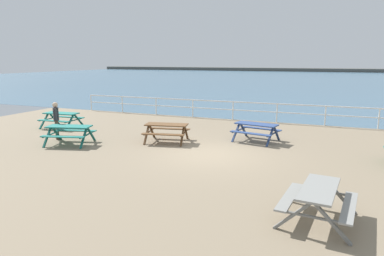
# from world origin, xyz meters

# --- Properties ---
(ground_plane) EXTENTS (30.00, 24.00, 0.20)m
(ground_plane) POSITION_xyz_m (0.00, 0.00, -0.10)
(ground_plane) COLOR gray
(sea_band) EXTENTS (142.00, 90.00, 0.01)m
(sea_band) POSITION_xyz_m (0.00, 52.75, 0.00)
(sea_band) COLOR #476B84
(sea_band) RESTS_ON ground
(distant_shoreline) EXTENTS (142.00, 6.00, 1.80)m
(distant_shoreline) POSITION_xyz_m (0.00, 95.75, 0.00)
(distant_shoreline) COLOR #4C4C47
(distant_shoreline) RESTS_ON ground
(seaward_railing) EXTENTS (23.07, 0.07, 1.08)m
(seaward_railing) POSITION_xyz_m (0.00, 7.75, 0.77)
(seaward_railing) COLOR white
(seaward_railing) RESTS_ON ground
(picnic_table_near_left) EXTENTS (2.05, 1.83, 0.80)m
(picnic_table_near_left) POSITION_xyz_m (1.14, 2.76, 0.58)
(picnic_table_near_left) COLOR #334C84
(picnic_table_near_left) RESTS_ON ground
(picnic_table_far_left) EXTENTS (2.14, 1.93, 0.80)m
(picnic_table_far_left) POSITION_xyz_m (-6.02, -0.71, 0.58)
(picnic_table_far_left) COLOR #1E7A70
(picnic_table_far_left) RESTS_ON ground
(picnic_table_far_right) EXTENTS (1.70, 1.94, 0.80)m
(picnic_table_far_right) POSITION_xyz_m (3.99, -4.33, 0.58)
(picnic_table_far_right) COLOR gray
(picnic_table_far_right) RESTS_ON ground
(picnic_table_seaward) EXTENTS (2.07, 1.84, 0.80)m
(picnic_table_seaward) POSITION_xyz_m (-2.42, 1.20, 0.58)
(picnic_table_seaward) COLOR brown
(picnic_table_seaward) RESTS_ON ground
(picnic_table_corner) EXTENTS (1.91, 1.66, 0.80)m
(picnic_table_corner) POSITION_xyz_m (-8.93, 2.02, 0.58)
(picnic_table_corner) COLOR #1E7A70
(picnic_table_corner) RESTS_ON ground
(visitor) EXTENTS (0.41, 0.39, 1.66)m
(visitor) POSITION_xyz_m (-7.16, -0.20, 0.95)
(visitor) COLOR #4C4233
(visitor) RESTS_ON ground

